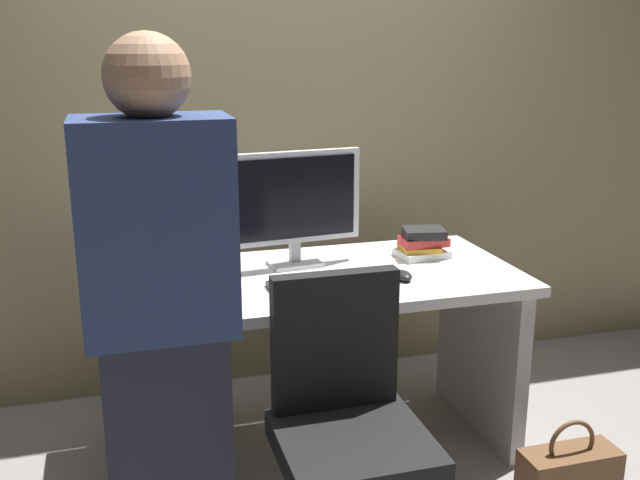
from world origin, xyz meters
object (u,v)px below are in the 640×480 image
Objects in this scene: cup_near_keyboard at (191,281)px; cup_by_monitor at (166,260)px; monitor at (294,202)px; office_chair at (347,447)px; desk at (316,330)px; keyboard at (328,284)px; book_stack at (422,244)px; mouse at (403,275)px; person_at_desk at (163,334)px.

cup_near_keyboard is 0.29m from cup_by_monitor.
office_chair is at bearing -93.43° from monitor.
office_chair is (-0.10, -0.69, -0.10)m from desk.
book_stack is (0.48, 0.25, 0.05)m from keyboard.
book_stack is at bearing 27.34° from keyboard.
cup_near_keyboard is (-0.48, -0.09, 0.28)m from desk.
cup_near_keyboard is (-0.78, 0.06, 0.03)m from mouse.
person_at_desk is 0.86m from cup_by_monitor.
office_chair is 4.37× the size of book_stack.
office_chair reaches higher than cup_by_monitor.
desk is 0.41m from mouse.
office_chair is at bearing -57.61° from cup_near_keyboard.
cup_by_monitor is at bearing 160.72° from desk.
keyboard is 0.29m from mouse.
person_at_desk reaches higher than cup_near_keyboard.
book_stack is (0.97, 0.20, 0.01)m from cup_near_keyboard.
cup_by_monitor is at bearing 116.84° from office_chair.
office_chair is at bearing -125.93° from mouse.
book_stack reaches higher than cup_near_keyboard.
monitor is 5.52× the size of cup_near_keyboard.
monitor reaches higher than cup_by_monitor.
person_at_desk is 3.81× the size of keyboard.
cup_near_keyboard is 1.04× the size of cup_by_monitor.
person_at_desk reaches higher than keyboard.
keyboard is (0.63, 0.52, -0.08)m from person_at_desk.
cup_near_keyboard is at bearing -76.89° from cup_by_monitor.
monitor is at bearing 54.23° from person_at_desk.
cup_by_monitor is at bearing 173.54° from monitor.
person_at_desk is 0.82m from keyboard.
cup_by_monitor is at bearing 103.11° from cup_near_keyboard.
desk is at bearing 152.93° from mouse.
desk is at bearing 91.32° from keyboard.
monitor is (0.57, 0.80, 0.17)m from person_at_desk.
keyboard is 0.54m from book_stack.
person_at_desk is 7.61× the size of book_stack.
person_at_desk is at bearing -145.34° from book_stack.
office_chair is at bearing -3.73° from person_at_desk.
book_stack is (0.48, 0.10, 0.28)m from desk.
person_at_desk is 16.74× the size of cup_near_keyboard.
office_chair reaches higher than cup_near_keyboard.
cup_by_monitor is at bearing 148.76° from keyboard.
monitor is 0.57m from book_stack.
keyboard is 2.00× the size of book_stack.
book_stack is at bearing -3.26° from monitor.
mouse is 1.06× the size of cup_by_monitor.
desk is 0.56m from cup_near_keyboard.
cup_by_monitor reaches higher than mouse.
cup_by_monitor is 0.44× the size of book_stack.
office_chair reaches higher than mouse.
monitor is 5.74× the size of cup_by_monitor.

